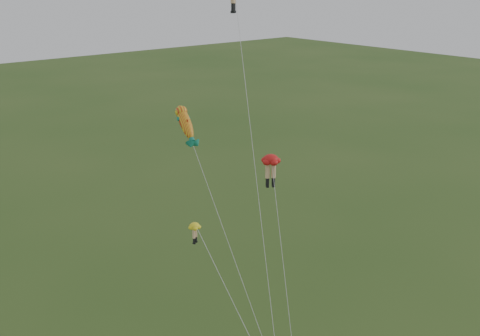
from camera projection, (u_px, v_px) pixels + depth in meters
legs_kite_red_mid at (271, 164)px, 40.47m from camera, size 5.10×7.99×11.93m
legs_kite_yellow at (199, 237)px, 36.38m from camera, size 1.57×11.02×8.69m
fish_kite at (186, 124)px, 36.88m from camera, size 1.55×9.66×16.38m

